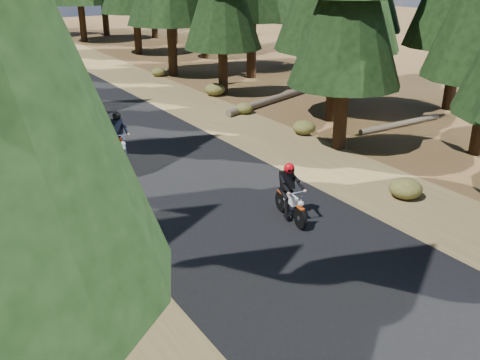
{
  "coord_description": "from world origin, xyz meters",
  "views": [
    {
      "loc": [
        -6.61,
        -8.92,
        6.11
      ],
      "look_at": [
        0.0,
        1.5,
        1.1
      ],
      "focal_mm": 40.0,
      "sensor_mm": 36.0,
      "label": 1
    }
  ],
  "objects_px": {
    "rider_lead": "(291,202)",
    "rider_follow": "(120,144)",
    "log_near": "(268,101)",
    "log_far": "(400,124)"
  },
  "relations": [
    {
      "from": "log_near",
      "to": "log_far",
      "type": "height_order",
      "value": "log_near"
    },
    {
      "from": "rider_follow",
      "to": "log_far",
      "type": "bearing_deg",
      "value": 177.96
    },
    {
      "from": "log_near",
      "to": "rider_follow",
      "type": "relative_size",
      "value": 3.11
    },
    {
      "from": "rider_lead",
      "to": "rider_follow",
      "type": "bearing_deg",
      "value": -62.22
    },
    {
      "from": "log_near",
      "to": "rider_follow",
      "type": "xyz_separation_m",
      "value": [
        -8.53,
        -3.56,
        0.38
      ]
    },
    {
      "from": "log_far",
      "to": "log_near",
      "type": "bearing_deg",
      "value": 112.29
    },
    {
      "from": "log_far",
      "to": "rider_follow",
      "type": "distance_m",
      "value": 11.15
    },
    {
      "from": "log_near",
      "to": "rider_lead",
      "type": "bearing_deg",
      "value": -141.46
    },
    {
      "from": "rider_lead",
      "to": "rider_follow",
      "type": "relative_size",
      "value": 0.93
    },
    {
      "from": "log_far",
      "to": "rider_lead",
      "type": "distance_m",
      "value": 9.88
    }
  ]
}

